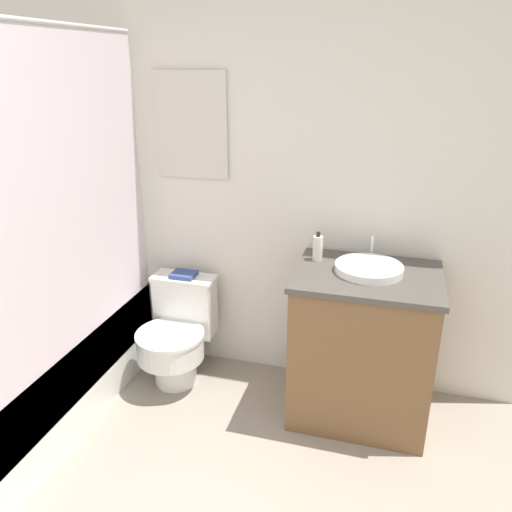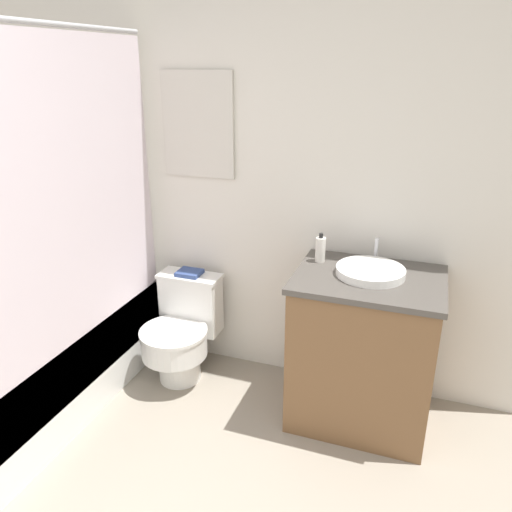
# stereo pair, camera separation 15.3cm
# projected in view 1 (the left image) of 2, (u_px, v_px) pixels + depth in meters

# --- Properties ---
(wall_back) EXTENTS (3.30, 0.07, 2.50)m
(wall_back) POSITION_uv_depth(u_px,v_px,m) (238.00, 169.00, 2.82)
(wall_back) COLOR silver
(wall_back) RESTS_ON ground_plane
(shower_area) EXTENTS (0.58, 1.58, 1.98)m
(shower_area) POSITION_uv_depth(u_px,v_px,m) (42.00, 366.00, 2.65)
(shower_area) COLOR white
(shower_area) RESTS_ON ground_plane
(toilet) EXTENTS (0.40, 0.52, 0.62)m
(toilet) POSITION_uv_depth(u_px,v_px,m) (177.00, 334.00, 2.98)
(toilet) COLOR white
(toilet) RESTS_ON ground_plane
(vanity) EXTENTS (0.73, 0.57, 0.83)m
(vanity) POSITION_uv_depth(u_px,v_px,m) (362.00, 346.00, 2.64)
(vanity) COLOR brown
(vanity) RESTS_ON ground_plane
(sink) EXTENTS (0.34, 0.37, 0.13)m
(sink) POSITION_uv_depth(u_px,v_px,m) (369.00, 268.00, 2.50)
(sink) COLOR white
(sink) RESTS_ON vanity
(soap_bottle) EXTENTS (0.05, 0.05, 0.16)m
(soap_bottle) POSITION_uv_depth(u_px,v_px,m) (318.00, 248.00, 2.64)
(soap_bottle) COLOR silver
(soap_bottle) RESTS_ON vanity
(book_on_tank) EXTENTS (0.14, 0.12, 0.02)m
(book_on_tank) POSITION_uv_depth(u_px,v_px,m) (184.00, 275.00, 2.99)
(book_on_tank) COLOR #33477F
(book_on_tank) RESTS_ON toilet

